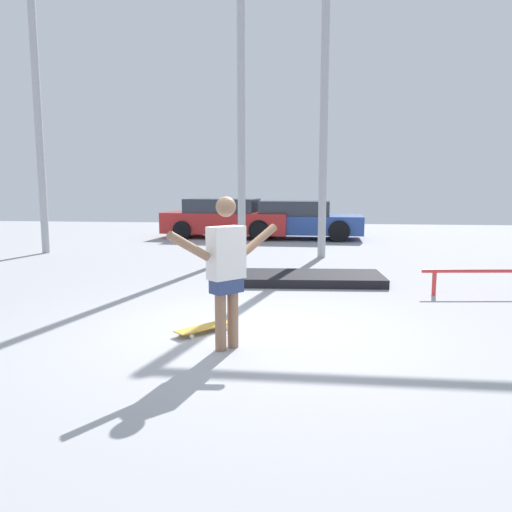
# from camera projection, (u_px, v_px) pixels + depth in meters

# --- Properties ---
(ground_plane) EXTENTS (36.00, 36.00, 0.00)m
(ground_plane) POSITION_uv_depth(u_px,v_px,m) (249.00, 334.00, 6.21)
(ground_plane) COLOR #9E9EA3
(skateboarder) EXTENTS (1.08, 1.15, 1.72)m
(skateboarder) POSITION_uv_depth(u_px,v_px,m) (226.00, 265.00, 5.52)
(skateboarder) COLOR #8C664C
(skateboarder) RESTS_ON ground_plane
(skateboard) EXTENTS (0.68, 0.74, 0.08)m
(skateboard) POSITION_uv_depth(u_px,v_px,m) (204.00, 327.00, 6.28)
(skateboard) COLOR gold
(skateboard) RESTS_ON ground_plane
(manual_pad) EXTENTS (2.78, 1.42, 0.16)m
(manual_pad) POSITION_uv_depth(u_px,v_px,m) (311.00, 278.00, 9.49)
(manual_pad) COLOR black
(manual_pad) RESTS_ON ground_plane
(grind_rail) EXTENTS (2.34, 0.33, 0.44)m
(grind_rail) POSITION_uv_depth(u_px,v_px,m) (492.00, 275.00, 8.35)
(grind_rail) COLOR red
(grind_rail) RESTS_ON ground_plane
(canopy_support_left) EXTENTS (5.60, 0.20, 6.90)m
(canopy_support_left) POSITION_uv_depth(u_px,v_px,m) (137.00, 95.00, 12.74)
(canopy_support_left) COLOR #A5A8AD
(canopy_support_left) RESTS_ON ground_plane
(canopy_support_right) EXTENTS (5.60, 0.20, 6.90)m
(canopy_support_right) POSITION_uv_depth(u_px,v_px,m) (438.00, 89.00, 11.93)
(canopy_support_right) COLOR #A5A8AD
(canopy_support_right) RESTS_ON ground_plane
(parked_car_red) EXTENTS (4.55, 2.19, 1.36)m
(parked_car_red) POSITION_uv_depth(u_px,v_px,m) (226.00, 219.00, 17.45)
(parked_car_red) COLOR red
(parked_car_red) RESTS_ON ground_plane
(parked_car_blue) EXTENTS (4.26, 2.08, 1.30)m
(parked_car_blue) POSITION_uv_depth(u_px,v_px,m) (299.00, 220.00, 17.14)
(parked_car_blue) COLOR #284793
(parked_car_blue) RESTS_ON ground_plane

